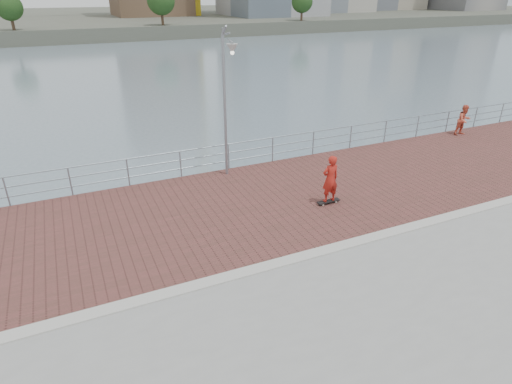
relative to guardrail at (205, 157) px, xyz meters
name	(u,v)px	position (x,y,z in m)	size (l,w,h in m)	color
water	(284,318)	(0.00, -7.00, -2.69)	(400.00, 400.00, 0.00)	slate
brick_lane	(237,207)	(0.00, -3.40, -0.68)	(40.00, 6.80, 0.02)	brown
curb	(286,261)	(0.00, -7.00, -0.66)	(40.00, 0.40, 0.06)	#B7B5AD
far_shore	(66,20)	(0.00, 115.50, -1.44)	(320.00, 95.00, 2.50)	#4C5142
guardrail	(205,157)	(0.00, 0.00, 0.00)	(39.06, 0.06, 1.13)	#8C9EA8
street_lamp	(228,80)	(0.75, -0.90, 3.20)	(0.40, 1.16, 5.47)	gray
skateboard	(328,201)	(3.06, -4.47, -0.59)	(0.86, 0.23, 0.10)	black
skateboarder	(330,179)	(3.06, -4.47, 0.27)	(0.62, 0.41, 1.71)	#AF1F17
bystander	(464,120)	(13.67, -0.71, 0.11)	(0.76, 0.59, 1.56)	#DC5B40
shoreline_trees	(27,4)	(-7.27, 70.00, 3.72)	(109.30, 5.10, 6.81)	#473323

